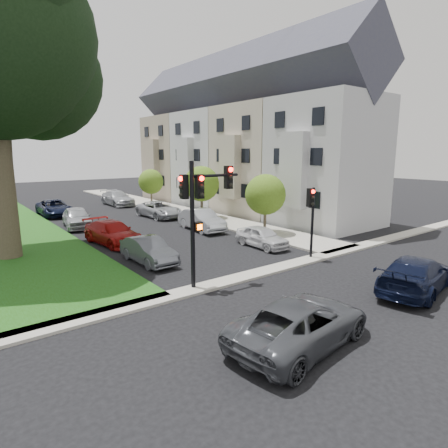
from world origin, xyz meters
TOP-DOWN VIEW (x-y plane):
  - ground at (0.00, 0.00)m, footprint 140.00×140.00m
  - sidewalk_right at (6.75, 24.00)m, footprint 3.50×44.00m
  - sidewalk_cross at (0.00, 2.00)m, footprint 60.00×1.00m
  - house_a at (12.45, 8.00)m, footprint 7.70×7.55m
  - house_b at (12.45, 15.50)m, footprint 7.70×7.55m
  - house_c at (12.45, 23.00)m, footprint 7.70×7.55m
  - house_d at (12.45, 30.50)m, footprint 7.70×7.55m
  - small_tree_a at (6.20, 8.30)m, footprint 2.88×2.88m
  - small_tree_b at (6.20, 16.33)m, footprint 3.09×3.09m
  - small_tree_c at (6.20, 26.06)m, footprint 2.67×2.67m
  - traffic_signal_main at (-3.37, 2.24)m, footprint 2.68×0.69m
  - traffic_signal_secondary at (3.78, 2.19)m, footprint 0.52×0.42m
  - car_cross_near at (-3.74, -3.75)m, footprint 5.47×3.05m
  - car_cross_far at (3.58, -3.71)m, footprint 5.51×3.05m
  - car_parked_0 at (3.57, 5.78)m, footprint 1.67×3.90m
  - car_parked_1 at (3.42, 12.23)m, footprint 2.09×4.95m
  - car_parked_2 at (3.54, 19.27)m, footprint 2.62×5.29m
  - car_parked_4 at (3.53, 28.99)m, footprint 2.26×5.49m
  - car_parked_5 at (-3.55, 6.99)m, footprint 1.58×4.21m
  - car_parked_6 at (-3.51, 12.18)m, footprint 2.66×5.30m
  - car_parked_7 at (-3.75, 18.98)m, footprint 2.62×4.96m
  - car_parked_8 at (-3.76, 25.87)m, footprint 2.56×5.38m

SIDE VIEW (x-z plane):
  - ground at x=0.00m, z-range 0.00..0.00m
  - sidewalk_right at x=6.75m, z-range 0.00..0.12m
  - sidewalk_cross at x=0.00m, z-range 0.00..0.12m
  - car_parked_0 at x=3.57m, z-range 0.00..1.31m
  - car_parked_5 at x=-3.55m, z-range 0.00..1.37m
  - car_parked_2 at x=3.54m, z-range 0.00..1.44m
  - car_cross_near at x=-3.74m, z-range 0.00..1.45m
  - car_parked_6 at x=-3.51m, z-range 0.00..1.48m
  - car_parked_8 at x=-3.76m, z-range 0.00..1.48m
  - car_cross_far at x=3.58m, z-range 0.00..1.51m
  - car_parked_4 at x=3.53m, z-range 0.00..1.59m
  - car_parked_1 at x=3.42m, z-range 0.00..1.59m
  - car_parked_7 at x=-3.75m, z-range 0.00..1.61m
  - small_tree_c at x=6.20m, z-range 0.66..4.66m
  - traffic_signal_secondary at x=3.78m, z-range 0.78..4.74m
  - small_tree_a at x=6.20m, z-range 0.71..5.03m
  - small_tree_b at x=6.20m, z-range 0.77..5.40m
  - traffic_signal_main at x=-3.37m, z-range 1.04..6.52m
  - house_a at x=12.45m, z-range -1.05..14.92m
  - house_b at x=12.45m, z-range -1.05..14.92m
  - house_c at x=12.45m, z-range -1.05..14.92m
  - house_d at x=12.45m, z-range -1.05..14.92m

